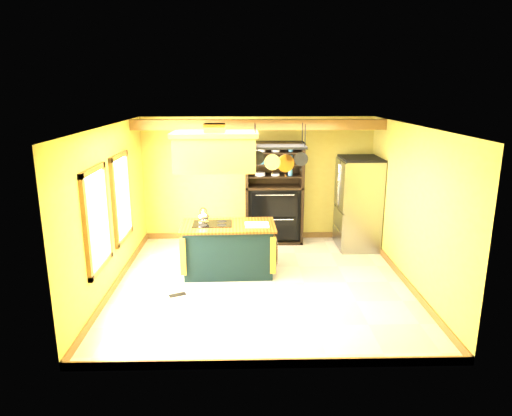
{
  "coord_description": "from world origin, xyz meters",
  "views": [
    {
      "loc": [
        -0.28,
        -7.32,
        3.27
      ],
      "look_at": [
        -0.09,
        0.3,
        1.27
      ],
      "focal_mm": 32.0,
      "sensor_mm": 36.0,
      "label": 1
    }
  ],
  "objects_px": {
    "refrigerator": "(358,205)",
    "hutch": "(274,204)",
    "kitchen_island": "(228,248)",
    "range_hood": "(215,150)",
    "pot_rack": "(279,152)"
  },
  "relations": [
    {
      "from": "kitchen_island",
      "to": "hutch",
      "type": "relative_size",
      "value": 0.78
    },
    {
      "from": "range_hood",
      "to": "pot_rack",
      "type": "relative_size",
      "value": 1.49
    },
    {
      "from": "range_hood",
      "to": "pot_rack",
      "type": "distance_m",
      "value": 1.1
    },
    {
      "from": "kitchen_island",
      "to": "hutch",
      "type": "height_order",
      "value": "hutch"
    },
    {
      "from": "kitchen_island",
      "to": "hutch",
      "type": "distance_m",
      "value": 2.04
    },
    {
      "from": "refrigerator",
      "to": "hutch",
      "type": "relative_size",
      "value": 0.86
    },
    {
      "from": "pot_rack",
      "to": "range_hood",
      "type": "bearing_deg",
      "value": -179.87
    },
    {
      "from": "kitchen_island",
      "to": "pot_rack",
      "type": "relative_size",
      "value": 1.74
    },
    {
      "from": "range_hood",
      "to": "pot_rack",
      "type": "bearing_deg",
      "value": 0.13
    },
    {
      "from": "refrigerator",
      "to": "range_hood",
      "type": "bearing_deg",
      "value": -154.66
    },
    {
      "from": "kitchen_island",
      "to": "hutch",
      "type": "bearing_deg",
      "value": 60.67
    },
    {
      "from": "pot_rack",
      "to": "refrigerator",
      "type": "height_order",
      "value": "pot_rack"
    },
    {
      "from": "kitchen_island",
      "to": "pot_rack",
      "type": "bearing_deg",
      "value": -1.4
    },
    {
      "from": "range_hood",
      "to": "hutch",
      "type": "distance_m",
      "value": 2.52
    },
    {
      "from": "kitchen_island",
      "to": "range_hood",
      "type": "height_order",
      "value": "range_hood"
    }
  ]
}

